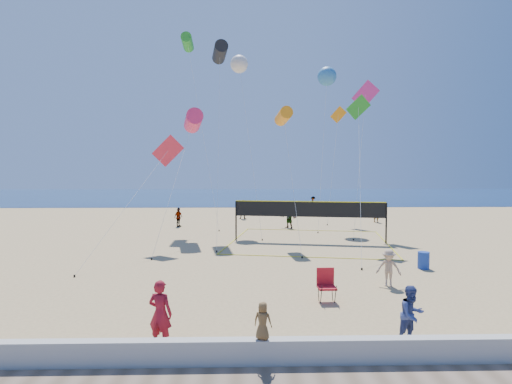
{
  "coord_description": "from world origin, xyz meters",
  "views": [
    {
      "loc": [
        -1.35,
        -12.06,
        4.5
      ],
      "look_at": [
        -1.01,
        2.0,
        3.76
      ],
      "focal_mm": 28.0,
      "sensor_mm": 36.0,
      "label": 1
    }
  ],
  "objects_px": {
    "woman": "(160,314)",
    "camp_chair": "(326,283)",
    "trash_barrel": "(424,260)",
    "volleyball_net": "(309,214)"
  },
  "relations": [
    {
      "from": "trash_barrel",
      "to": "volleyball_net",
      "type": "height_order",
      "value": "volleyball_net"
    },
    {
      "from": "camp_chair",
      "to": "volleyball_net",
      "type": "relative_size",
      "value": 0.11
    },
    {
      "from": "camp_chair",
      "to": "trash_barrel",
      "type": "xyz_separation_m",
      "value": [
        5.42,
        4.46,
        -0.25
      ]
    },
    {
      "from": "trash_barrel",
      "to": "volleyball_net",
      "type": "distance_m",
      "value": 8.44
    },
    {
      "from": "woman",
      "to": "trash_barrel",
      "type": "relative_size",
      "value": 2.23
    },
    {
      "from": "woman",
      "to": "trash_barrel",
      "type": "height_order",
      "value": "woman"
    },
    {
      "from": "woman",
      "to": "camp_chair",
      "type": "relative_size",
      "value": 1.39
    },
    {
      "from": "camp_chair",
      "to": "trash_barrel",
      "type": "distance_m",
      "value": 7.02
    },
    {
      "from": "woman",
      "to": "trash_barrel",
      "type": "xyz_separation_m",
      "value": [
        10.37,
        7.96,
        -0.48
      ]
    },
    {
      "from": "camp_chair",
      "to": "volleyball_net",
      "type": "xyz_separation_m",
      "value": [
        1.24,
        11.66,
        1.15
      ]
    }
  ]
}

